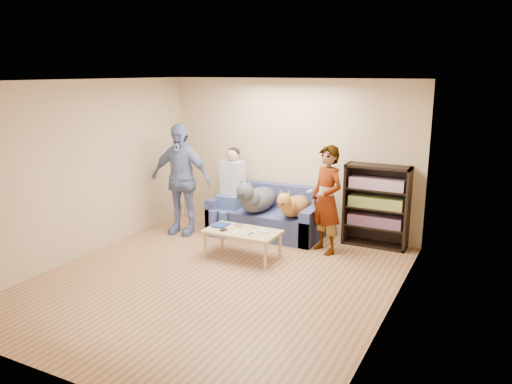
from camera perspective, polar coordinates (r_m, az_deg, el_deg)
The scene contains 27 objects.
ground at distance 6.77m, azimuth -4.67°, elevation -10.01°, with size 5.00×5.00×0.00m, color brown.
ceiling at distance 6.20m, azimuth -5.14°, elevation 12.58°, with size 5.00×5.00×0.00m, color white.
wall_back at distance 8.55m, azimuth 3.96°, elevation 4.12°, with size 4.50×4.50×0.00m, color tan.
wall_front at distance 4.51m, azimuth -21.87°, elevation -5.59°, with size 4.50×4.50×0.00m, color tan.
wall_left at distance 7.76m, azimuth -19.19°, elevation 2.42°, with size 5.00×5.00×0.00m, color tan.
wall_right at distance 5.55m, azimuth 15.31°, elevation -1.58°, with size 5.00×5.00×0.00m, color tan.
blanket at distance 8.03m, azimuth 5.52°, elevation -2.45°, with size 0.37×0.31×0.13m, color #ADAEB2.
person_standing_right at distance 7.58m, azimuth 8.09°, elevation -0.89°, with size 0.60×0.40×1.65m, color gray.
person_standing_left at distance 8.50m, azimuth -8.62°, elevation 1.47°, with size 1.10×0.46×1.88m, color #6875A7.
held_controller at distance 7.42m, azimuth 6.17°, elevation 0.08°, with size 0.04×0.11×0.03m, color white.
notebook_blue at distance 7.62m, azimuth -4.05°, elevation -3.79°, with size 0.20×0.26×0.03m, color navy.
papers at distance 7.28m, azimuth -1.60°, elevation -4.63°, with size 0.26×0.20×0.01m, color white.
magazine at distance 7.28m, azimuth -1.32°, elevation -4.52°, with size 0.22×0.17×0.01m, color #A99D87.
camera_silver at distance 7.54m, azimuth -1.94°, elevation -3.85°, with size 0.11×0.06×0.05m, color silver.
controller_a at distance 7.35m, azimuth 0.72°, elevation -4.40°, with size 0.04×0.13×0.03m, color white.
controller_b at distance 7.24m, azimuth 1.01°, elevation -4.66°, with size 0.09×0.06×0.03m, color silver.
headphone_cup_a at distance 7.28m, azimuth -0.26°, elevation -4.61°, with size 0.07×0.07×0.02m, color white.
headphone_cup_b at distance 7.35m, azimuth 0.03°, elevation -4.43°, with size 0.07×0.07×0.02m, color white.
pen_orange at distance 7.26m, azimuth -2.32°, elevation -4.71°, with size 0.01×0.01×0.14m, color orange.
pen_black at distance 7.49m, azimuth -0.11°, elevation -4.13°, with size 0.01×0.01×0.14m, color black.
wallet at distance 7.40m, azimuth -3.72°, elevation -4.34°, with size 0.07×0.12×0.01m, color black.
sofa at distance 8.52m, azimuth 1.23°, elevation -2.93°, with size 1.90×0.85×0.82m.
person_seated at distance 8.57m, azimuth -2.97°, elevation 0.57°, with size 0.40×0.73×1.47m.
dog_gray at distance 8.25m, azimuth 0.04°, elevation -0.75°, with size 0.45×1.27×0.65m.
dog_tan at distance 8.03m, azimuth 4.26°, elevation -1.53°, with size 0.37×1.14×0.53m.
coffee_table at distance 7.40m, azimuth -1.57°, elevation -4.76°, with size 1.10×0.60×0.42m.
bookshelf at distance 8.05m, azimuth 13.61°, elevation -1.36°, with size 1.00×0.34×1.30m.
Camera 1 is at (3.28, -5.26, 2.71)m, focal length 35.00 mm.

